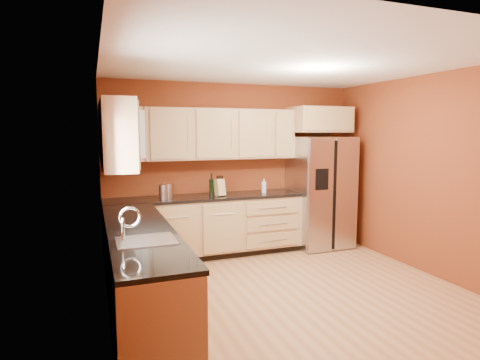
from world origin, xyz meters
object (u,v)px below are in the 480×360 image
object	(u,v)px
soap_dispenser	(264,186)
canister_left	(168,191)
wine_bottle_a	(211,186)
knife_block	(220,188)
refrigerator	(320,192)

from	to	relation	value
soap_dispenser	canister_left	bearing A→B (deg)	-179.75
wine_bottle_a	knife_block	bearing A→B (deg)	-16.77
refrigerator	canister_left	xyz separation A→B (m)	(-2.46, 0.06, 0.13)
canister_left	wine_bottle_a	size ratio (longest dim) A/B	0.70
refrigerator	canister_left	distance (m)	2.46
refrigerator	soap_dispenser	world-z (taller)	refrigerator
refrigerator	soap_dispenser	bearing A→B (deg)	175.81
refrigerator	wine_bottle_a	bearing A→B (deg)	178.79
wine_bottle_a	canister_left	bearing A→B (deg)	177.70
refrigerator	canister_left	size ratio (longest dim) A/B	8.59
refrigerator	knife_block	xyz separation A→B (m)	(-1.70, 0.00, 0.15)
canister_left	soap_dispenser	bearing A→B (deg)	0.25
wine_bottle_a	soap_dispenser	bearing A→B (deg)	2.14
canister_left	soap_dispenser	world-z (taller)	soap_dispenser
canister_left	knife_block	world-z (taller)	knife_block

